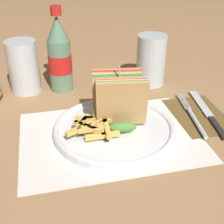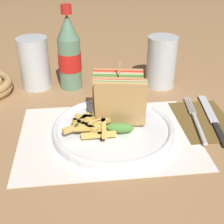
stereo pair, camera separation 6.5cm
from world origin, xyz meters
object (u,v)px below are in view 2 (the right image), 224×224
fork (197,123)px  glass_near (161,65)px  knife (213,119)px  coke_bottle_near (69,54)px  glass_far (34,63)px  plate_main (113,129)px  club_sandwich (119,100)px

fork → glass_near: glass_near is taller
knife → coke_bottle_near: 0.39m
glass_far → coke_bottle_near: bearing=-8.2°
coke_bottle_near → glass_far: size_ratio=1.61×
plate_main → glass_far: 0.31m
knife → coke_bottle_near: (-0.31, 0.21, 0.09)m
coke_bottle_near → glass_far: coke_bottle_near is taller
coke_bottle_near → fork: bearing=-40.4°
knife → coke_bottle_near: bearing=153.5°
fork → glass_near: bearing=105.6°
club_sandwich → glass_near: size_ratio=1.01×
club_sandwich → knife: size_ratio=0.63×
fork → coke_bottle_near: bearing=147.5°
plate_main → glass_near: size_ratio=1.88×
fork → glass_far: glass_far is taller
club_sandwich → coke_bottle_near: size_ratio=0.63×
knife → glass_far: bearing=158.6°
plate_main → knife: 0.23m
glass_far → knife: bearing=-29.2°
plate_main → knife: (0.23, 0.02, -0.00)m
fork → coke_bottle_near: 0.36m
club_sandwich → glass_near: bearing=55.5°
plate_main → knife: plate_main is taller
club_sandwich → glass_near: club_sandwich is taller
plate_main → club_sandwich: 0.06m
coke_bottle_near → glass_near: coke_bottle_near is taller
glass_near → plate_main: bearing=-125.0°
plate_main → glass_near: bearing=55.0°
fork → knife: 0.05m
fork → glass_far: size_ratio=1.45×
club_sandwich → knife: bearing=1.7°
club_sandwich → fork: size_ratio=0.69×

